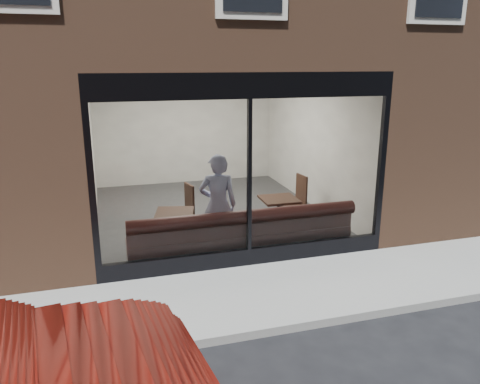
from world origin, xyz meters
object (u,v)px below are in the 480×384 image
object	(u,v)px
banquette	(242,244)
cafe_chair_left	(182,219)
person	(218,205)
cafe_table_right	(279,199)
cafe_chair_right	(294,207)
cafe_table_left	(175,213)

from	to	relation	value
banquette	cafe_chair_left	xyz separation A→B (m)	(-0.81, 1.65, 0.01)
banquette	person	bearing A→B (deg)	148.59
cafe_table_right	cafe_chair_right	xyz separation A→B (m)	(0.72, 0.94, -0.50)
cafe_table_left	person	bearing A→B (deg)	-23.82
banquette	cafe_table_left	distance (m)	1.33
cafe_chair_left	cafe_table_left	bearing A→B (deg)	61.77
cafe_table_left	cafe_table_right	xyz separation A→B (m)	(2.11, 0.26, 0.00)
banquette	cafe_chair_right	xyz separation A→B (m)	(1.72, 1.75, 0.01)
banquette	person	world-z (taller)	person
person	cafe_table_right	distance (m)	1.51
person	cafe_chair_left	xyz separation A→B (m)	(-0.43, 1.41, -0.68)
cafe_table_left	cafe_table_right	size ratio (longest dim) A/B	0.95
person	cafe_chair_left	distance (m)	1.63
person	cafe_table_left	size ratio (longest dim) A/B	2.76
cafe_chair_right	cafe_table_left	bearing A→B (deg)	15.84
cafe_table_left	cafe_table_right	bearing A→B (deg)	7.08
person	cafe_chair_right	bearing A→B (deg)	-132.91
person	cafe_chair_right	size ratio (longest dim) A/B	4.19
cafe_table_left	cafe_chair_right	world-z (taller)	cafe_table_left
cafe_table_left	cafe_chair_left	world-z (taller)	cafe_table_left
cafe_chair_right	cafe_table_right	bearing A→B (deg)	45.42
banquette	person	xyz separation A→B (m)	(-0.38, 0.23, 0.69)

